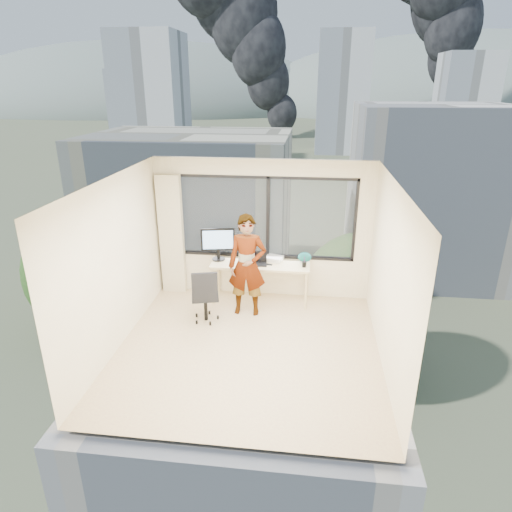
% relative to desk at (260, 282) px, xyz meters
% --- Properties ---
extents(floor, '(4.00, 4.00, 0.01)m').
position_rel_desk_xyz_m(floor, '(0.00, -1.66, -0.38)').
color(floor, '#D2C088').
rests_on(floor, ground).
extents(ceiling, '(4.00, 4.00, 0.01)m').
position_rel_desk_xyz_m(ceiling, '(0.00, -1.66, 2.23)').
color(ceiling, white).
rests_on(ceiling, ground).
extents(wall_front, '(4.00, 0.01, 2.60)m').
position_rel_desk_xyz_m(wall_front, '(0.00, -3.66, 0.93)').
color(wall_front, beige).
rests_on(wall_front, ground).
extents(wall_left, '(0.01, 4.00, 2.60)m').
position_rel_desk_xyz_m(wall_left, '(-2.00, -1.66, 0.93)').
color(wall_left, beige).
rests_on(wall_left, ground).
extents(wall_right, '(0.01, 4.00, 2.60)m').
position_rel_desk_xyz_m(wall_right, '(2.00, -1.66, 0.93)').
color(wall_right, beige).
rests_on(wall_right, ground).
extents(window_wall, '(3.30, 0.16, 1.55)m').
position_rel_desk_xyz_m(window_wall, '(0.05, 0.34, 1.15)').
color(window_wall, black).
rests_on(window_wall, ground).
extents(curtain, '(0.45, 0.14, 2.30)m').
position_rel_desk_xyz_m(curtain, '(-1.72, 0.22, 0.77)').
color(curtain, beige).
rests_on(curtain, floor).
extents(desk, '(1.80, 0.60, 0.75)m').
position_rel_desk_xyz_m(desk, '(0.00, 0.00, 0.00)').
color(desk, beige).
rests_on(desk, floor).
extents(chair, '(0.62, 0.62, 0.99)m').
position_rel_desk_xyz_m(chair, '(-0.85, -0.87, 0.12)').
color(chair, black).
rests_on(chair, floor).
extents(person, '(0.67, 0.44, 1.80)m').
position_rel_desk_xyz_m(person, '(-0.17, -0.50, 0.53)').
color(person, '#2D2D33').
rests_on(person, floor).
extents(monitor, '(0.63, 0.25, 0.62)m').
position_rel_desk_xyz_m(monitor, '(-0.80, 0.09, 0.68)').
color(monitor, black).
rests_on(monitor, desk).
extents(game_console, '(0.37, 0.34, 0.08)m').
position_rel_desk_xyz_m(game_console, '(0.23, 0.18, 0.41)').
color(game_console, white).
rests_on(game_console, desk).
extents(laptop, '(0.36, 0.38, 0.21)m').
position_rel_desk_xyz_m(laptop, '(-0.04, -0.07, 0.48)').
color(laptop, black).
rests_on(laptop, desk).
extents(cellphone, '(0.12, 0.07, 0.01)m').
position_rel_desk_xyz_m(cellphone, '(0.16, -0.05, 0.38)').
color(cellphone, black).
rests_on(cellphone, desk).
extents(pen_cup, '(0.09, 0.09, 0.10)m').
position_rel_desk_xyz_m(pen_cup, '(0.80, -0.07, 0.42)').
color(pen_cup, black).
rests_on(pen_cup, desk).
extents(handbag, '(0.27, 0.20, 0.19)m').
position_rel_desk_xyz_m(handbag, '(0.80, 0.17, 0.47)').
color(handbag, '#0D5253').
rests_on(handbag, desk).
extents(exterior_ground, '(400.00, 400.00, 0.04)m').
position_rel_desk_xyz_m(exterior_ground, '(0.00, 118.34, -14.38)').
color(exterior_ground, '#515B3D').
rests_on(exterior_ground, ground).
extents(near_bldg_a, '(16.00, 12.00, 14.00)m').
position_rel_desk_xyz_m(near_bldg_a, '(-9.00, 28.34, -7.38)').
color(near_bldg_a, beige).
rests_on(near_bldg_a, exterior_ground).
extents(near_bldg_b, '(14.00, 13.00, 16.00)m').
position_rel_desk_xyz_m(near_bldg_b, '(12.00, 36.34, -6.38)').
color(near_bldg_b, silver).
rests_on(near_bldg_b, exterior_ground).
extents(far_tower_a, '(14.00, 14.00, 28.00)m').
position_rel_desk_xyz_m(far_tower_a, '(-35.00, 93.34, -0.38)').
color(far_tower_a, silver).
rests_on(far_tower_a, exterior_ground).
extents(far_tower_b, '(13.00, 13.00, 30.00)m').
position_rel_desk_xyz_m(far_tower_b, '(8.00, 118.34, 0.62)').
color(far_tower_b, silver).
rests_on(far_tower_b, exterior_ground).
extents(far_tower_c, '(15.00, 15.00, 26.00)m').
position_rel_desk_xyz_m(far_tower_c, '(45.00, 138.34, -1.38)').
color(far_tower_c, silver).
rests_on(far_tower_c, exterior_ground).
extents(far_tower_d, '(16.00, 14.00, 22.00)m').
position_rel_desk_xyz_m(far_tower_d, '(-60.00, 148.34, -3.38)').
color(far_tower_d, silver).
rests_on(far_tower_d, exterior_ground).
extents(hill_a, '(288.00, 216.00, 90.00)m').
position_rel_desk_xyz_m(hill_a, '(-120.00, 318.34, -14.38)').
color(hill_a, slate).
rests_on(hill_a, exterior_ground).
extents(hill_b, '(300.00, 220.00, 96.00)m').
position_rel_desk_xyz_m(hill_b, '(100.00, 318.34, -14.38)').
color(hill_b, slate).
rests_on(hill_b, exterior_ground).
extents(tree_a, '(7.00, 7.00, 8.00)m').
position_rel_desk_xyz_m(tree_a, '(-16.00, 20.34, -10.38)').
color(tree_a, '#1F4416').
rests_on(tree_a, exterior_ground).
extents(tree_b, '(7.60, 7.60, 9.00)m').
position_rel_desk_xyz_m(tree_b, '(4.00, 16.34, -9.88)').
color(tree_b, '#1F4416').
rests_on(tree_b, exterior_ground).
extents(smoke_plume_b, '(30.00, 18.00, 70.00)m').
position_rel_desk_xyz_m(smoke_plume_b, '(55.00, 168.34, 26.62)').
color(smoke_plume_b, black).
rests_on(smoke_plume_b, exterior_ground).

